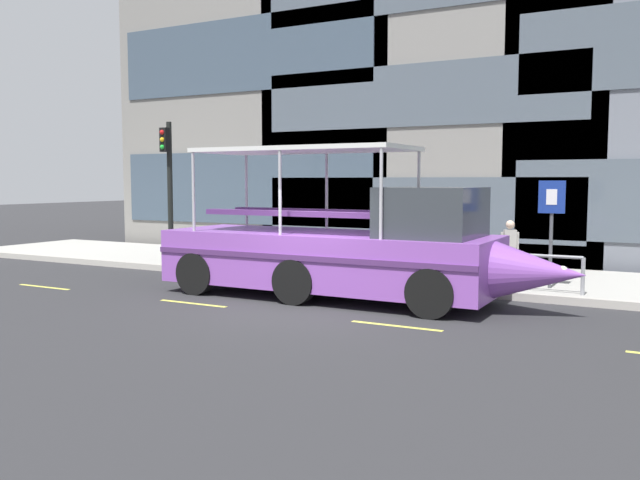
% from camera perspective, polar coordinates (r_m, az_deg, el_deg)
% --- Properties ---
extents(ground_plane, '(120.00, 120.00, 0.00)m').
position_cam_1_polar(ground_plane, '(14.24, -1.50, -5.84)').
color(ground_plane, '#2B2B2D').
extents(sidewalk, '(32.00, 4.80, 0.18)m').
position_cam_1_polar(sidewalk, '(19.22, 6.87, -2.75)').
color(sidewalk, '#A8A59E').
rests_on(sidewalk, ground_plane).
extents(curb_edge, '(32.00, 0.18, 0.18)m').
position_cam_1_polar(curb_edge, '(16.95, 3.76, -3.77)').
color(curb_edge, '#B2ADA3').
rests_on(curb_edge, ground_plane).
extents(lane_centreline, '(25.80, 0.12, 0.01)m').
position_cam_1_polar(lane_centreline, '(13.67, -2.92, -6.29)').
color(lane_centreline, '#DBD64C').
rests_on(lane_centreline, ground_plane).
extents(curb_guardrail, '(10.78, 0.09, 0.86)m').
position_cam_1_polar(curb_guardrail, '(17.25, 3.62, -1.38)').
color(curb_guardrail, gray).
rests_on(curb_guardrail, sidewalk).
extents(traffic_light_pole, '(0.24, 0.46, 4.29)m').
position_cam_1_polar(traffic_light_pole, '(20.93, -12.80, 5.17)').
color(traffic_light_pole, black).
rests_on(traffic_light_pole, sidewalk).
extents(parking_sign, '(0.60, 0.12, 2.52)m').
position_cam_1_polar(parking_sign, '(16.47, 19.14, 2.00)').
color(parking_sign, '#4C4F54').
rests_on(parking_sign, sidewalk).
extents(leaned_bicycle, '(1.74, 0.46, 0.96)m').
position_cam_1_polar(leaned_bicycle, '(20.40, -9.66, -1.01)').
color(leaned_bicycle, black).
rests_on(leaned_bicycle, sidewalk).
extents(duck_tour_boat, '(9.68, 2.57, 3.46)m').
position_cam_1_polar(duck_tour_boat, '(15.14, 2.44, -0.93)').
color(duck_tour_boat, purple).
rests_on(duck_tour_boat, ground_plane).
extents(pedestrian_near_bow, '(0.40, 0.29, 1.55)m').
position_cam_1_polar(pedestrian_near_bow, '(16.99, 15.88, -0.44)').
color(pedestrian_near_bow, black).
rests_on(pedestrian_near_bow, sidewalk).
extents(pedestrian_mid_left, '(0.37, 0.30, 1.53)m').
position_cam_1_polar(pedestrian_mid_left, '(17.93, 4.90, -0.03)').
color(pedestrian_mid_left, '#1E2338').
rests_on(pedestrian_mid_left, sidewalk).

